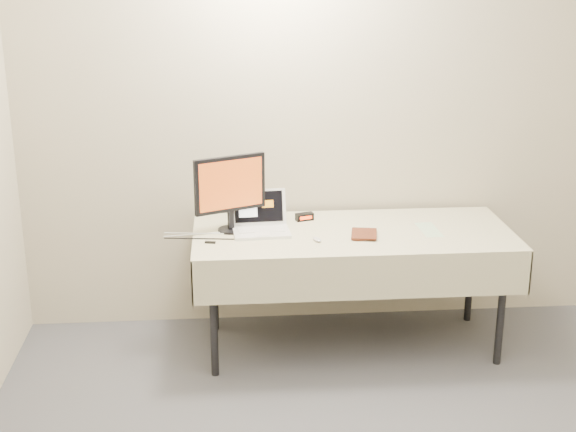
{
  "coord_description": "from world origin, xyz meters",
  "views": [
    {
      "loc": [
        -0.74,
        -2.32,
        2.27
      ],
      "look_at": [
        -0.38,
        1.99,
        0.86
      ],
      "focal_mm": 50.0,
      "sensor_mm": 36.0,
      "label": 1
    }
  ],
  "objects": [
    {
      "name": "laptop",
      "position": [
        -0.54,
        2.11,
        0.79
      ],
      "size": [
        0.34,
        0.31,
        0.22
      ],
      "rotation": [
        0.0,
        0.0,
        0.06
      ],
      "color": "white",
      "rests_on": "table"
    },
    {
      "name": "back_wall",
      "position": [
        0.0,
        2.5,
        1.35
      ],
      "size": [
        4.0,
        0.1,
        2.7
      ],
      "primitive_type": "cube",
      "color": "beige",
      "rests_on": "ground"
    },
    {
      "name": "usb_dongle",
      "position": [
        -0.83,
        1.91,
        0.74
      ],
      "size": [
        0.06,
        0.03,
        0.01
      ],
      "primitive_type": "cube",
      "rotation": [
        0.0,
        0.0,
        -0.23
      ],
      "color": "black",
      "rests_on": "table"
    },
    {
      "name": "alarm_clock",
      "position": [
        -0.26,
        2.27,
        0.76
      ],
      "size": [
        0.12,
        0.07,
        0.04
      ],
      "rotation": [
        0.0,
        0.0,
        0.29
      ],
      "color": "black",
      "rests_on": "table"
    },
    {
      "name": "book",
      "position": [
        -0.02,
        1.97,
        0.83
      ],
      "size": [
        0.14,
        0.04,
        0.19
      ],
      "primitive_type": "imported",
      "rotation": [
        0.0,
        0.0,
        -0.19
      ],
      "color": "maroon",
      "rests_on": "table"
    },
    {
      "name": "paper_form",
      "position": [
        0.45,
        2.04,
        0.74
      ],
      "size": [
        0.11,
        0.27,
        0.0
      ],
      "primitive_type": "cube",
      "rotation": [
        0.0,
        0.0,
        0.04
      ],
      "color": "#B3D6AA",
      "rests_on": "table"
    },
    {
      "name": "table",
      "position": [
        0.0,
        2.05,
        0.68
      ],
      "size": [
        1.86,
        0.81,
        0.74
      ],
      "color": "black",
      "rests_on": "ground"
    },
    {
      "name": "clicker",
      "position": [
        -0.23,
        1.9,
        0.75
      ],
      "size": [
        0.06,
        0.09,
        0.02
      ],
      "primitive_type": "ellipsoid",
      "rotation": [
        0.0,
        0.0,
        0.37
      ],
      "color": "#B5B5B7",
      "rests_on": "table"
    },
    {
      "name": "monitor",
      "position": [
        -0.71,
        2.11,
        1.0
      ],
      "size": [
        0.41,
        0.2,
        0.45
      ],
      "rotation": [
        0.0,
        0.0,
        0.41
      ],
      "color": "black",
      "rests_on": "table"
    }
  ]
}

